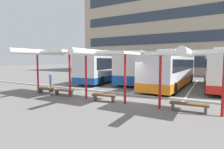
{
  "coord_description": "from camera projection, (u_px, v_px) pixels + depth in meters",
  "views": [
    {
      "loc": [
        5.54,
        -10.87,
        2.62
      ],
      "look_at": [
        -2.4,
        3.36,
        1.31
      ],
      "focal_mm": 28.49,
      "sensor_mm": 36.0,
      "label": 1
    }
  ],
  "objects": [
    {
      "name": "terminal_building",
      "position": [
        183.0,
        22.0,
        37.71
      ],
      "size": [
        40.91,
        14.86,
        24.18
      ],
      "color": "tan",
      "rests_on": "ground"
    },
    {
      "name": "coach_bus_3",
      "position": [
        221.0,
        70.0,
        16.32
      ],
      "size": [
        2.89,
        10.51,
        3.67
      ],
      "color": "silver",
      "rests_on": "ground"
    },
    {
      "name": "coach_bus_0",
      "position": [
        109.0,
        67.0,
        22.78
      ],
      "size": [
        3.84,
        12.69,
        3.77
      ],
      "color": "silver",
      "rests_on": "ground"
    },
    {
      "name": "ground_plane",
      "position": [
        119.0,
        98.0,
        12.36
      ],
      "size": [
        160.0,
        160.0,
        0.0
      ],
      "primitive_type": "plane",
      "color": "slate"
    },
    {
      "name": "bench_3",
      "position": [
        189.0,
        105.0,
        9.05
      ],
      "size": [
        1.86,
        0.53,
        0.45
      ],
      "color": "brown",
      "rests_on": "ground"
    },
    {
      "name": "platform_kerb",
      "position": [
        127.0,
        94.0,
        13.55
      ],
      "size": [
        44.0,
        0.24,
        0.12
      ],
      "primitive_type": "cube",
      "color": "#ADADA8",
      "rests_on": "ground"
    },
    {
      "name": "bench_0",
      "position": [
        46.0,
        89.0,
        14.0
      ],
      "size": [
        1.51,
        0.43,
        0.45
      ],
      "color": "brown",
      "rests_on": "ground"
    },
    {
      "name": "waiting_shelter_1",
      "position": [
        102.0,
        54.0,
        10.96
      ],
      "size": [
        3.91,
        4.3,
        3.24
      ],
      "color": "red",
      "rests_on": "ground"
    },
    {
      "name": "waiting_passenger_0",
      "position": [
        50.0,
        80.0,
        15.42
      ],
      "size": [
        0.48,
        0.46,
        1.53
      ],
      "color": "brown",
      "rests_on": "ground"
    },
    {
      "name": "waiting_shelter_0",
      "position": [
        50.0,
        53.0,
        13.06
      ],
      "size": [
        4.39,
        4.5,
        3.37
      ],
      "color": "red",
      "rests_on": "ground"
    },
    {
      "name": "bench_2",
      "position": [
        104.0,
        96.0,
        11.35
      ],
      "size": [
        1.62,
        0.59,
        0.45
      ],
      "color": "brown",
      "rests_on": "ground"
    },
    {
      "name": "bench_1",
      "position": [
        63.0,
        91.0,
        13.2
      ],
      "size": [
        1.64,
        0.53,
        0.45
      ],
      "color": "brown",
      "rests_on": "ground"
    },
    {
      "name": "lane_stripe_3",
      "position": [
        193.0,
        87.0,
        17.35
      ],
      "size": [
        0.16,
        14.0,
        0.01
      ],
      "primitive_type": "cube",
      "color": "white",
      "rests_on": "ground"
    },
    {
      "name": "lane_stripe_1",
      "position": [
        119.0,
        82.0,
        21.31
      ],
      "size": [
        0.16,
        14.0,
        0.01
      ],
      "primitive_type": "cube",
      "color": "white",
      "rests_on": "ground"
    },
    {
      "name": "lane_stripe_2",
      "position": [
        152.0,
        84.0,
        19.33
      ],
      "size": [
        0.16,
        14.0,
        0.01
      ],
      "primitive_type": "cube",
      "color": "white",
      "rests_on": "ground"
    },
    {
      "name": "coach_bus_1",
      "position": [
        140.0,
        68.0,
        20.96
      ],
      "size": [
        3.24,
        10.38,
        3.65
      ],
      "color": "silver",
      "rests_on": "ground"
    },
    {
      "name": "lane_stripe_0",
      "position": [
        91.0,
        80.0,
        23.28
      ],
      "size": [
        0.16,
        14.0,
        0.01
      ],
      "primitive_type": "cube",
      "color": "white",
      "rests_on": "ground"
    },
    {
      "name": "coach_bus_2",
      "position": [
        172.0,
        70.0,
        17.66
      ],
      "size": [
        3.03,
        12.58,
        3.6
      ],
      "color": "silver",
      "rests_on": "ground"
    },
    {
      "name": "waiting_shelter_2",
      "position": [
        190.0,
        55.0,
        8.55
      ],
      "size": [
        3.92,
        4.3,
        3.13
      ],
      "color": "red",
      "rests_on": "ground"
    }
  ]
}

